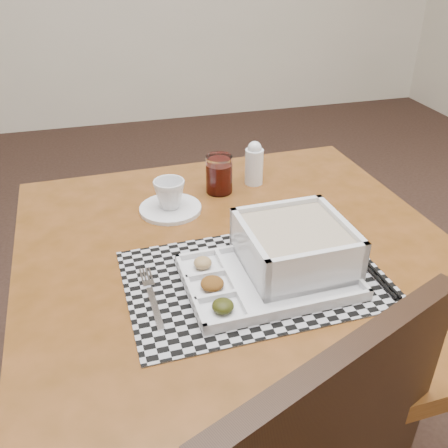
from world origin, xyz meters
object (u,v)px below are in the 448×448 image
(serving_tray, at_px, (288,254))
(creamer_bottle, at_px, (254,164))
(cup, at_px, (170,194))
(dining_table, at_px, (239,275))
(juice_glass, at_px, (219,176))

(serving_tray, distance_m, creamer_bottle, 0.40)
(cup, bearing_deg, creamer_bottle, 28.78)
(cup, height_order, creamer_bottle, creamer_bottle)
(cup, bearing_deg, dining_table, -52.21)
(juice_glass, distance_m, creamer_bottle, 0.11)
(cup, bearing_deg, serving_tray, -51.04)
(cup, relative_size, juice_glass, 0.77)
(creamer_bottle, bearing_deg, serving_tray, -98.77)
(dining_table, relative_size, creamer_bottle, 8.05)
(serving_tray, relative_size, creamer_bottle, 2.79)
(juice_glass, bearing_deg, serving_tray, -83.77)
(dining_table, distance_m, juice_glass, 0.29)
(cup, bearing_deg, juice_glass, 33.66)
(cup, xyz_separation_m, creamer_bottle, (0.24, 0.09, 0.01))
(juice_glass, bearing_deg, creamer_bottle, 13.05)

